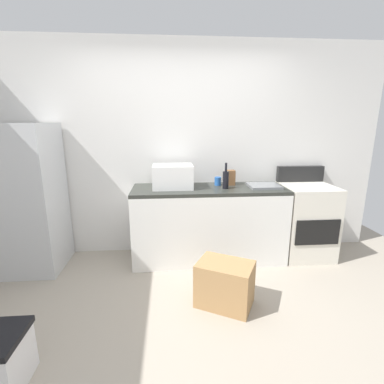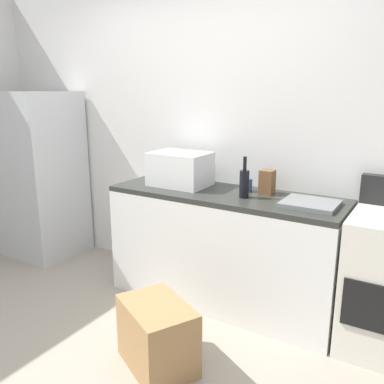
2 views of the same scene
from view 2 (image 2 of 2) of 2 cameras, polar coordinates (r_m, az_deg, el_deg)
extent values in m
plane|color=#9E9384|center=(2.76, -14.42, -23.31)|extent=(6.00, 6.00, 0.00)
cube|color=silver|center=(3.45, 2.97, 8.26)|extent=(5.00, 0.10, 2.60)
cube|color=white|center=(3.23, 4.50, -8.18)|extent=(1.80, 0.60, 0.86)
cube|color=#2D302B|center=(3.09, 4.66, -0.43)|extent=(1.80, 0.60, 0.04)
cube|color=silver|center=(4.36, -20.49, 2.26)|extent=(0.68, 0.66, 1.64)
cube|color=white|center=(3.28, -1.68, 3.28)|extent=(0.46, 0.34, 0.27)
cube|color=slate|center=(2.83, 16.33, -1.58)|extent=(0.36, 0.32, 0.03)
cylinder|color=black|center=(2.93, 7.37, 1.11)|extent=(0.07, 0.07, 0.20)
cylinder|color=black|center=(2.90, 7.46, 4.00)|extent=(0.03, 0.03, 0.10)
cylinder|color=#2659A5|center=(3.13, 7.76, 1.01)|extent=(0.08, 0.08, 0.10)
cube|color=brown|center=(3.07, 10.54, 1.40)|extent=(0.10, 0.10, 0.18)
cube|color=#A37A4C|center=(2.62, -4.91, -19.50)|extent=(0.59, 0.53, 0.41)
camera|label=1|loc=(1.86, -74.98, 3.26)|focal=26.23mm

